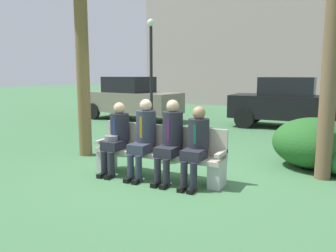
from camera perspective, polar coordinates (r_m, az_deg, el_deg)
name	(u,v)px	position (r m, az deg, el deg)	size (l,w,h in m)	color
ground_plane	(166,176)	(5.98, -0.34, -8.50)	(80.00, 80.00, 0.00)	#417246
park_bench	(159,152)	(5.84, -1.53, -4.45)	(2.36, 0.44, 0.90)	#B7AD9E
seated_man_leftmost	(117,134)	(6.09, -8.70, -1.38)	(0.34, 0.72, 1.28)	#23232D
seated_man_centerleft	(144,134)	(5.79, -4.16, -1.41)	(0.34, 0.72, 1.35)	#2D3342
seated_man_centerright	(170,137)	(5.54, 0.41, -1.80)	(0.34, 0.72, 1.36)	#23232D
seated_man_rightmost	(196,142)	(5.35, 4.82, -2.71)	(0.34, 0.72, 1.27)	#23232D
shrub_mid_lawn	(323,141)	(8.08, 24.77, -2.35)	(1.05, 0.97, 0.66)	#205C20
shrub_far_lawn	(314,143)	(6.98, 23.51, -2.64)	(1.54, 1.41, 0.96)	#245B23
parked_car_near	(131,98)	(13.30, -6.22, 4.66)	(4.05, 2.07, 1.68)	slate
parked_car_far	(290,103)	(11.88, 19.97, 3.71)	(3.92, 1.75, 1.68)	black
street_lamp	(151,62)	(11.29, -2.87, 10.79)	(0.24, 0.24, 3.55)	black
building_backdrop	(254,23)	(23.80, 14.30, 16.53)	(11.71, 9.23, 10.16)	#BC9E9E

